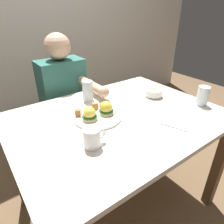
# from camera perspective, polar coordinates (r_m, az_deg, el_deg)

# --- Properties ---
(ground_plane) EXTENTS (6.00, 6.00, 0.00)m
(ground_plane) POSITION_cam_1_polar(r_m,az_deg,el_deg) (1.65, 1.36, -24.03)
(ground_plane) COLOR brown
(back_wall) EXTENTS (4.80, 0.10, 2.60)m
(back_wall) POSITION_cam_1_polar(r_m,az_deg,el_deg) (2.38, -23.55, 26.06)
(back_wall) COLOR silver
(back_wall) RESTS_ON ground_plane
(dining_table) EXTENTS (1.20, 0.90, 0.74)m
(dining_table) POSITION_cam_1_polar(r_m,az_deg,el_deg) (1.22, 1.69, -5.48)
(dining_table) COLOR silver
(dining_table) RESTS_ON ground_plane
(eggs_benedict_plate) EXTENTS (0.27, 0.27, 0.09)m
(eggs_benedict_plate) POSITION_cam_1_polar(r_m,az_deg,el_deg) (1.13, -4.18, -0.50)
(eggs_benedict_plate) COLOR white
(eggs_benedict_plate) RESTS_ON dining_table
(fruit_bowl) EXTENTS (0.12, 0.12, 0.06)m
(fruit_bowl) POSITION_cam_1_polar(r_m,az_deg,el_deg) (1.43, 11.87, 5.47)
(fruit_bowl) COLOR white
(fruit_bowl) RESTS_ON dining_table
(coffee_mug) EXTENTS (0.11, 0.08, 0.09)m
(coffee_mug) POSITION_cam_1_polar(r_m,az_deg,el_deg) (0.90, -5.61, -7.10)
(coffee_mug) COLOR white
(coffee_mug) RESTS_ON dining_table
(fork) EXTENTS (0.08, 0.15, 0.00)m
(fork) POSITION_cam_1_polar(r_m,az_deg,el_deg) (1.10, 17.61, -4.24)
(fork) COLOR silver
(fork) RESTS_ON dining_table
(water_glass_near) EXTENTS (0.07, 0.07, 0.12)m
(water_glass_near) POSITION_cam_1_polar(r_m,az_deg,el_deg) (1.39, 24.39, 3.91)
(water_glass_near) COLOR silver
(water_glass_near) RESTS_ON dining_table
(water_glass_far) EXTENTS (0.07, 0.07, 0.14)m
(water_glass_far) POSITION_cam_1_polar(r_m,az_deg,el_deg) (1.34, -6.95, 5.79)
(water_glass_far) COLOR silver
(water_glass_far) RESTS_ON dining_table
(diner_person) EXTENTS (0.34, 0.54, 1.14)m
(diner_person) POSITION_cam_1_polar(r_m,az_deg,el_deg) (1.64, -13.07, 3.86)
(diner_person) COLOR #33333D
(diner_person) RESTS_ON ground_plane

